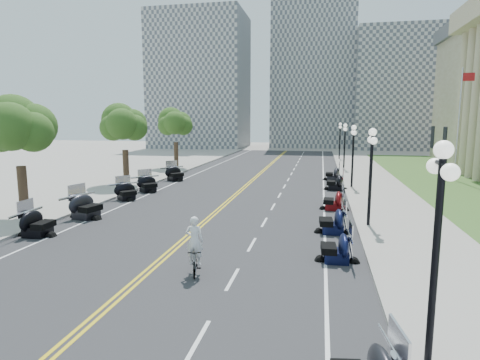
# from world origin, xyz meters

# --- Properties ---
(ground) EXTENTS (160.00, 160.00, 0.00)m
(ground) POSITION_xyz_m (0.00, 0.00, 0.00)
(ground) COLOR gray
(road) EXTENTS (16.00, 90.00, 0.01)m
(road) POSITION_xyz_m (0.00, 10.00, 0.00)
(road) COLOR #333335
(road) RESTS_ON ground
(centerline_yellow_a) EXTENTS (0.12, 90.00, 0.00)m
(centerline_yellow_a) POSITION_xyz_m (-0.12, 10.00, 0.01)
(centerline_yellow_a) COLOR yellow
(centerline_yellow_a) RESTS_ON road
(centerline_yellow_b) EXTENTS (0.12, 90.00, 0.00)m
(centerline_yellow_b) POSITION_xyz_m (0.12, 10.00, 0.01)
(centerline_yellow_b) COLOR yellow
(centerline_yellow_b) RESTS_ON road
(edge_line_north) EXTENTS (0.12, 90.00, 0.00)m
(edge_line_north) POSITION_xyz_m (6.40, 10.00, 0.01)
(edge_line_north) COLOR white
(edge_line_north) RESTS_ON road
(edge_line_south) EXTENTS (0.12, 90.00, 0.00)m
(edge_line_south) POSITION_xyz_m (-6.40, 10.00, 0.01)
(edge_line_south) COLOR white
(edge_line_south) RESTS_ON road
(lane_dash_4) EXTENTS (0.12, 2.00, 0.00)m
(lane_dash_4) POSITION_xyz_m (3.20, -8.00, 0.01)
(lane_dash_4) COLOR white
(lane_dash_4) RESTS_ON road
(lane_dash_5) EXTENTS (0.12, 2.00, 0.00)m
(lane_dash_5) POSITION_xyz_m (3.20, -4.00, 0.01)
(lane_dash_5) COLOR white
(lane_dash_5) RESTS_ON road
(lane_dash_6) EXTENTS (0.12, 2.00, 0.00)m
(lane_dash_6) POSITION_xyz_m (3.20, 0.00, 0.01)
(lane_dash_6) COLOR white
(lane_dash_6) RESTS_ON road
(lane_dash_7) EXTENTS (0.12, 2.00, 0.00)m
(lane_dash_7) POSITION_xyz_m (3.20, 4.00, 0.01)
(lane_dash_7) COLOR white
(lane_dash_7) RESTS_ON road
(lane_dash_8) EXTENTS (0.12, 2.00, 0.00)m
(lane_dash_8) POSITION_xyz_m (3.20, 8.00, 0.01)
(lane_dash_8) COLOR white
(lane_dash_8) RESTS_ON road
(lane_dash_9) EXTENTS (0.12, 2.00, 0.00)m
(lane_dash_9) POSITION_xyz_m (3.20, 12.00, 0.01)
(lane_dash_9) COLOR white
(lane_dash_9) RESTS_ON road
(lane_dash_10) EXTENTS (0.12, 2.00, 0.00)m
(lane_dash_10) POSITION_xyz_m (3.20, 16.00, 0.01)
(lane_dash_10) COLOR white
(lane_dash_10) RESTS_ON road
(lane_dash_11) EXTENTS (0.12, 2.00, 0.00)m
(lane_dash_11) POSITION_xyz_m (3.20, 20.00, 0.01)
(lane_dash_11) COLOR white
(lane_dash_11) RESTS_ON road
(lane_dash_12) EXTENTS (0.12, 2.00, 0.00)m
(lane_dash_12) POSITION_xyz_m (3.20, 24.00, 0.01)
(lane_dash_12) COLOR white
(lane_dash_12) RESTS_ON road
(lane_dash_13) EXTENTS (0.12, 2.00, 0.00)m
(lane_dash_13) POSITION_xyz_m (3.20, 28.00, 0.01)
(lane_dash_13) COLOR white
(lane_dash_13) RESTS_ON road
(lane_dash_14) EXTENTS (0.12, 2.00, 0.00)m
(lane_dash_14) POSITION_xyz_m (3.20, 32.00, 0.01)
(lane_dash_14) COLOR white
(lane_dash_14) RESTS_ON road
(lane_dash_15) EXTENTS (0.12, 2.00, 0.00)m
(lane_dash_15) POSITION_xyz_m (3.20, 36.00, 0.01)
(lane_dash_15) COLOR white
(lane_dash_15) RESTS_ON road
(lane_dash_16) EXTENTS (0.12, 2.00, 0.00)m
(lane_dash_16) POSITION_xyz_m (3.20, 40.00, 0.01)
(lane_dash_16) COLOR white
(lane_dash_16) RESTS_ON road
(lane_dash_17) EXTENTS (0.12, 2.00, 0.00)m
(lane_dash_17) POSITION_xyz_m (3.20, 44.00, 0.01)
(lane_dash_17) COLOR white
(lane_dash_17) RESTS_ON road
(lane_dash_18) EXTENTS (0.12, 2.00, 0.00)m
(lane_dash_18) POSITION_xyz_m (3.20, 48.00, 0.01)
(lane_dash_18) COLOR white
(lane_dash_18) RESTS_ON road
(lane_dash_19) EXTENTS (0.12, 2.00, 0.00)m
(lane_dash_19) POSITION_xyz_m (3.20, 52.00, 0.01)
(lane_dash_19) COLOR white
(lane_dash_19) RESTS_ON road
(sidewalk_north) EXTENTS (5.00, 90.00, 0.15)m
(sidewalk_north) POSITION_xyz_m (10.50, 10.00, 0.07)
(sidewalk_north) COLOR #9E9991
(sidewalk_north) RESTS_ON ground
(sidewalk_south) EXTENTS (5.00, 90.00, 0.15)m
(sidewalk_south) POSITION_xyz_m (-10.50, 10.00, 0.07)
(sidewalk_south) COLOR #9E9991
(sidewalk_south) RESTS_ON ground
(lawn) EXTENTS (9.00, 60.00, 0.10)m
(lawn) POSITION_xyz_m (17.50, 18.00, 0.05)
(lawn) COLOR #356023
(lawn) RESTS_ON ground
(distant_block_a) EXTENTS (18.00, 14.00, 26.00)m
(distant_block_a) POSITION_xyz_m (-18.00, 62.00, 13.00)
(distant_block_a) COLOR gray
(distant_block_a) RESTS_ON ground
(distant_block_b) EXTENTS (16.00, 12.00, 30.00)m
(distant_block_b) POSITION_xyz_m (4.00, 68.00, 15.00)
(distant_block_b) COLOR gray
(distant_block_b) RESTS_ON ground
(distant_block_c) EXTENTS (20.00, 14.00, 22.00)m
(distant_block_c) POSITION_xyz_m (22.00, 65.00, 11.00)
(distant_block_c) COLOR gray
(distant_block_c) RESTS_ON ground
(street_lamp_1) EXTENTS (0.50, 1.20, 4.90)m
(street_lamp_1) POSITION_xyz_m (8.60, -8.00, 2.60)
(street_lamp_1) COLOR black
(street_lamp_1) RESTS_ON sidewalk_north
(street_lamp_2) EXTENTS (0.50, 1.20, 4.90)m
(street_lamp_2) POSITION_xyz_m (8.60, 4.00, 2.60)
(street_lamp_2) COLOR black
(street_lamp_2) RESTS_ON sidewalk_north
(street_lamp_3) EXTENTS (0.50, 1.20, 4.90)m
(street_lamp_3) POSITION_xyz_m (8.60, 16.00, 2.60)
(street_lamp_3) COLOR black
(street_lamp_3) RESTS_ON sidewalk_north
(street_lamp_4) EXTENTS (0.50, 1.20, 4.90)m
(street_lamp_4) POSITION_xyz_m (8.60, 28.00, 2.60)
(street_lamp_4) COLOR black
(street_lamp_4) RESTS_ON sidewalk_north
(street_lamp_5) EXTENTS (0.50, 1.20, 4.90)m
(street_lamp_5) POSITION_xyz_m (8.60, 40.00, 2.60)
(street_lamp_5) COLOR black
(street_lamp_5) RESTS_ON sidewalk_north
(flagpole) EXTENTS (1.10, 0.20, 10.00)m
(flagpole) POSITION_xyz_m (18.00, 22.00, 5.00)
(flagpole) COLOR silver
(flagpole) RESTS_ON ground
(tree_2) EXTENTS (4.80, 4.80, 9.20)m
(tree_2) POSITION_xyz_m (-10.00, 2.00, 4.75)
(tree_2) COLOR #235619
(tree_2) RESTS_ON sidewalk_south
(tree_3) EXTENTS (4.80, 4.80, 9.20)m
(tree_3) POSITION_xyz_m (-10.00, 14.00, 4.75)
(tree_3) COLOR #235619
(tree_3) RESTS_ON sidewalk_south
(tree_4) EXTENTS (4.80, 4.80, 9.20)m
(tree_4) POSITION_xyz_m (-10.00, 26.00, 4.75)
(tree_4) COLOR #235619
(tree_4) RESTS_ON sidewalk_south
(motorcycle_n_5) EXTENTS (1.93, 1.93, 1.29)m
(motorcycle_n_5) POSITION_xyz_m (6.80, -1.46, 0.65)
(motorcycle_n_5) COLOR black
(motorcycle_n_5) RESTS_ON road
(motorcycle_n_6) EXTENTS (2.08, 2.08, 1.39)m
(motorcycle_n_6) POSITION_xyz_m (6.76, 2.60, 0.69)
(motorcycle_n_6) COLOR black
(motorcycle_n_6) RESTS_ON road
(motorcycle_n_7) EXTENTS (2.01, 2.01, 1.35)m
(motorcycle_n_7) POSITION_xyz_m (6.96, 7.89, 0.67)
(motorcycle_n_7) COLOR #590A0C
(motorcycle_n_7) RESTS_ON road
(motorcycle_n_9) EXTENTS (2.21, 2.21, 1.43)m
(motorcycle_n_9) POSITION_xyz_m (7.29, 15.11, 0.72)
(motorcycle_n_9) COLOR black
(motorcycle_n_9) RESTS_ON road
(motorcycle_n_10) EXTENTS (2.08, 2.08, 1.38)m
(motorcycle_n_10) POSITION_xyz_m (7.23, 20.36, 0.69)
(motorcycle_n_10) COLOR black
(motorcycle_n_10) RESTS_ON road
(motorcycle_s_5) EXTENTS (2.09, 2.09, 1.42)m
(motorcycle_s_5) POSITION_xyz_m (-7.07, -0.71, 0.71)
(motorcycle_s_5) COLOR black
(motorcycle_s_5) RESTS_ON road
(motorcycle_s_6) EXTENTS (2.68, 2.68, 1.55)m
(motorcycle_s_6) POSITION_xyz_m (-6.77, 2.88, 0.78)
(motorcycle_s_6) COLOR black
(motorcycle_s_6) RESTS_ON road
(motorcycle_s_7) EXTENTS (2.70, 2.70, 1.34)m
(motorcycle_s_7) POSITION_xyz_m (-7.02, 8.16, 0.67)
(motorcycle_s_7) COLOR black
(motorcycle_s_7) RESTS_ON road
(motorcycle_s_8) EXTENTS (2.82, 2.82, 1.39)m
(motorcycle_s_8) POSITION_xyz_m (-6.87, 11.37, 0.70)
(motorcycle_s_8) COLOR black
(motorcycle_s_8) RESTS_ON road
(motorcycle_s_9) EXTENTS (2.92, 2.92, 1.46)m
(motorcycle_s_9) POSITION_xyz_m (-6.87, 17.23, 0.73)
(motorcycle_s_9) COLOR black
(motorcycle_s_9) RESTS_ON road
(bicycle) EXTENTS (0.86, 1.69, 0.98)m
(bicycle) POSITION_xyz_m (1.77, -3.78, 0.49)
(bicycle) COLOR #A51414
(bicycle) RESTS_ON road
(cyclist_rider) EXTENTS (0.65, 0.43, 1.79)m
(cyclist_rider) POSITION_xyz_m (1.77, -3.78, 1.87)
(cyclist_rider) COLOR white
(cyclist_rider) RESTS_ON bicycle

